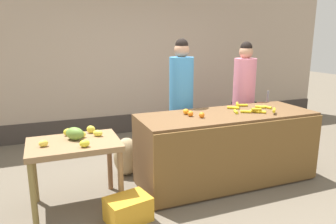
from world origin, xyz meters
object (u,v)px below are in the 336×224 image
object	(u,v)px
produce_sack	(127,157)
vendor_woman_pink_shirt	(243,99)
parked_motorcycle	(248,117)
produce_crate	(128,209)
vendor_woman_blue_shirt	(181,104)

from	to	relation	value
produce_sack	vendor_woman_pink_shirt	bearing A→B (deg)	3.15
parked_motorcycle	produce_crate	size ratio (longest dim) A/B	3.64
produce_sack	parked_motorcycle	bearing A→B (deg)	17.29
parked_motorcycle	produce_sack	distance (m)	2.64
vendor_woman_blue_shirt	produce_crate	xyz separation A→B (m)	(-1.10, -1.15, -0.80)
vendor_woman_pink_shirt	parked_motorcycle	size ratio (longest dim) A/B	1.12
vendor_woman_blue_shirt	parked_motorcycle	bearing A→B (deg)	23.95
vendor_woman_pink_shirt	produce_crate	bearing A→B (deg)	-150.92
vendor_woman_pink_shirt	produce_crate	size ratio (longest dim) A/B	4.09
produce_crate	produce_sack	bearing A→B (deg)	76.19
produce_crate	produce_sack	xyz separation A→B (m)	(0.27, 1.12, 0.14)
vendor_woman_pink_shirt	parked_motorcycle	distance (m)	1.03
vendor_woman_blue_shirt	produce_crate	bearing A→B (deg)	-133.68
vendor_woman_pink_shirt	parked_motorcycle	world-z (taller)	vendor_woman_pink_shirt
vendor_woman_blue_shirt	vendor_woman_pink_shirt	world-z (taller)	vendor_woman_blue_shirt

